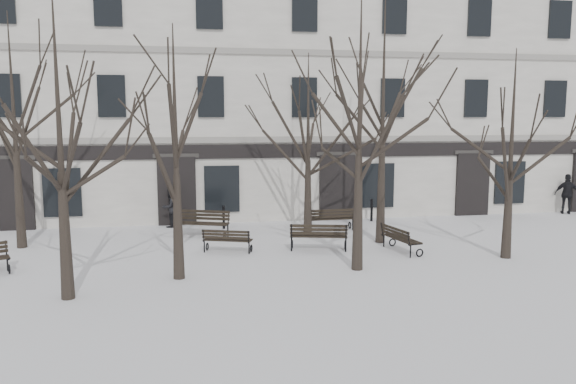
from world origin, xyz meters
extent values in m
plane|color=silver|center=(0.00, 0.00, 0.00)|extent=(100.00, 100.00, 0.00)
cube|color=silver|center=(0.00, 13.00, 5.50)|extent=(40.00, 10.00, 11.00)
cube|color=gray|center=(0.00, 7.97, 3.60)|extent=(40.00, 0.12, 0.25)
cube|color=gray|center=(0.00, 7.97, 7.30)|extent=(40.00, 0.12, 0.25)
cube|color=black|center=(0.00, 7.96, 3.10)|extent=(40.00, 0.10, 0.60)
cube|color=black|center=(-10.00, 7.94, 1.45)|extent=(1.60, 0.22, 2.90)
cube|color=#2D2B28|center=(-10.00, 7.90, 2.95)|extent=(1.90, 0.08, 0.18)
cube|color=black|center=(-8.10, 7.95, 1.50)|extent=(1.50, 0.14, 2.00)
cube|color=black|center=(-3.50, 7.94, 1.45)|extent=(1.60, 0.22, 2.90)
cube|color=#2D2B28|center=(-3.50, 7.90, 2.95)|extent=(1.90, 0.08, 0.18)
cube|color=black|center=(-1.60, 7.95, 1.50)|extent=(1.50, 0.14, 2.00)
cube|color=black|center=(3.50, 7.94, 1.45)|extent=(1.60, 0.22, 2.90)
cube|color=#2D2B28|center=(3.50, 7.90, 2.95)|extent=(1.90, 0.08, 0.18)
cube|color=black|center=(5.40, 7.95, 1.50)|extent=(1.50, 0.14, 2.00)
cube|color=black|center=(10.00, 7.94, 1.45)|extent=(1.60, 0.22, 2.90)
cube|color=#2D2B28|center=(10.00, 7.90, 2.95)|extent=(1.90, 0.08, 0.18)
cube|color=black|center=(11.90, 7.95, 1.50)|extent=(1.50, 0.14, 2.00)
cube|color=black|center=(-10.00, 7.95, 5.40)|extent=(1.10, 0.14, 1.70)
cube|color=black|center=(-10.00, 7.95, 9.00)|extent=(1.10, 0.14, 1.70)
cube|color=black|center=(-6.00, 7.95, 5.40)|extent=(1.10, 0.14, 1.70)
cube|color=black|center=(-6.00, 7.95, 9.00)|extent=(1.10, 0.14, 1.70)
cube|color=black|center=(-2.00, 7.95, 5.40)|extent=(1.10, 0.14, 1.70)
cube|color=black|center=(-2.00, 7.95, 9.00)|extent=(1.10, 0.14, 1.70)
cube|color=black|center=(2.00, 7.95, 5.40)|extent=(1.10, 0.14, 1.70)
cube|color=black|center=(2.00, 7.95, 9.00)|extent=(1.10, 0.14, 1.70)
cube|color=black|center=(6.00, 7.95, 5.40)|extent=(1.10, 0.14, 1.70)
cube|color=black|center=(6.00, 7.95, 9.00)|extent=(1.10, 0.14, 1.70)
cube|color=black|center=(10.00, 7.95, 5.40)|extent=(1.10, 0.14, 1.70)
cube|color=black|center=(10.00, 7.95, 9.00)|extent=(1.10, 0.14, 1.70)
cube|color=black|center=(14.00, 7.95, 5.40)|extent=(1.10, 0.14, 1.70)
cube|color=black|center=(14.00, 7.95, 9.00)|extent=(1.10, 0.14, 1.70)
cone|color=black|center=(-6.08, -1.55, 1.61)|extent=(0.34, 0.34, 3.22)
cone|color=black|center=(-3.33, -0.22, 1.49)|extent=(0.34, 0.34, 2.97)
cone|color=black|center=(1.95, -0.21, 1.72)|extent=(0.34, 0.34, 3.44)
cone|color=black|center=(7.15, 0.31, 1.41)|extent=(0.34, 0.34, 2.81)
cone|color=black|center=(-8.83, 4.62, 1.70)|extent=(0.34, 0.34, 3.40)
cone|color=black|center=(1.54, 5.01, 1.46)|extent=(0.34, 0.34, 2.92)
cone|color=black|center=(3.87, 3.20, 1.90)|extent=(0.34, 0.34, 3.79)
torus|color=black|center=(-8.25, 1.13, 0.14)|extent=(0.16, 0.29, 0.29)
cylinder|color=black|center=(-8.39, 1.47, 0.23)|extent=(0.05, 0.05, 0.46)
cube|color=black|center=(-8.32, 1.30, 0.46)|extent=(0.26, 0.54, 0.05)
cylinder|color=black|center=(-8.42, 1.54, 0.66)|extent=(0.09, 0.15, 0.51)
torus|color=black|center=(-0.95, 2.56, 0.13)|extent=(0.13, 0.27, 0.27)
cylinder|color=black|center=(-1.06, 2.25, 0.21)|extent=(0.05, 0.05, 0.41)
cube|color=black|center=(-1.00, 2.40, 0.41)|extent=(0.21, 0.49, 0.05)
torus|color=black|center=(-2.42, 3.07, 0.13)|extent=(0.13, 0.27, 0.27)
cylinder|color=black|center=(-2.53, 2.76, 0.21)|extent=(0.05, 0.05, 0.41)
cube|color=black|center=(-2.47, 2.91, 0.41)|extent=(0.21, 0.49, 0.05)
cube|color=black|center=(-1.67, 2.85, 0.43)|extent=(1.58, 0.62, 0.03)
cube|color=black|center=(-1.71, 2.73, 0.43)|extent=(1.58, 0.62, 0.03)
cube|color=black|center=(-1.76, 2.61, 0.43)|extent=(1.58, 0.62, 0.03)
cube|color=black|center=(-1.80, 2.49, 0.43)|extent=(1.58, 0.62, 0.03)
cube|color=black|center=(-1.81, 2.45, 0.55)|extent=(1.57, 0.57, 0.08)
cube|color=black|center=(-1.82, 2.43, 0.66)|extent=(1.57, 0.57, 0.08)
cube|color=black|center=(-1.82, 2.41, 0.77)|extent=(1.57, 0.57, 0.08)
cylinder|color=black|center=(-1.08, 2.18, 0.60)|extent=(0.08, 0.14, 0.46)
cylinder|color=black|center=(-2.55, 2.69, 0.60)|extent=(0.08, 0.14, 0.46)
torus|color=black|center=(2.31, 2.36, 0.15)|extent=(0.13, 0.32, 0.32)
cylinder|color=black|center=(2.22, 1.98, 0.24)|extent=(0.05, 0.05, 0.49)
cube|color=black|center=(2.26, 2.17, 0.49)|extent=(0.19, 0.59, 0.05)
torus|color=black|center=(0.51, 2.79, 0.15)|extent=(0.13, 0.32, 0.32)
cylinder|color=black|center=(0.42, 2.41, 0.24)|extent=(0.05, 0.05, 0.49)
cube|color=black|center=(0.47, 2.60, 0.49)|extent=(0.19, 0.59, 0.05)
cube|color=black|center=(1.42, 2.62, 0.51)|extent=(1.93, 0.55, 0.04)
cube|color=black|center=(1.39, 2.47, 0.51)|extent=(1.93, 0.55, 0.04)
cube|color=black|center=(1.35, 2.32, 0.51)|extent=(1.93, 0.55, 0.04)
cube|color=black|center=(1.32, 2.18, 0.51)|extent=(1.93, 0.55, 0.04)
cube|color=black|center=(1.30, 2.13, 0.65)|extent=(1.91, 0.49, 0.10)
cube|color=black|center=(1.30, 2.11, 0.78)|extent=(1.91, 0.49, 0.10)
cube|color=black|center=(1.29, 2.09, 0.91)|extent=(1.91, 0.49, 0.10)
cylinder|color=black|center=(2.20, 1.90, 0.71)|extent=(0.08, 0.16, 0.54)
cylinder|color=black|center=(0.40, 2.33, 0.71)|extent=(0.08, 0.16, 0.54)
torus|color=black|center=(-3.48, 5.44, 0.16)|extent=(0.17, 0.32, 0.32)
cylinder|color=black|center=(-3.33, 5.82, 0.25)|extent=(0.06, 0.06, 0.50)
cube|color=black|center=(-3.40, 5.63, 0.50)|extent=(0.27, 0.59, 0.06)
torus|color=black|center=(-1.70, 4.77, 0.16)|extent=(0.17, 0.32, 0.32)
cylinder|color=black|center=(-1.56, 5.15, 0.25)|extent=(0.06, 0.06, 0.50)
cube|color=black|center=(-1.63, 4.96, 0.50)|extent=(0.27, 0.59, 0.06)
cube|color=black|center=(-2.60, 5.07, 0.52)|extent=(1.91, 0.80, 0.04)
cube|color=black|center=(-2.55, 5.21, 0.52)|extent=(1.91, 0.80, 0.04)
cube|color=black|center=(-2.49, 5.36, 0.52)|extent=(1.91, 0.80, 0.04)
cube|color=black|center=(-2.44, 5.51, 0.52)|extent=(1.91, 0.80, 0.04)
cube|color=black|center=(-2.42, 5.55, 0.67)|extent=(1.89, 0.75, 0.10)
cube|color=black|center=(-2.42, 5.57, 0.80)|extent=(1.89, 0.75, 0.10)
cube|color=black|center=(-2.41, 5.59, 0.94)|extent=(1.89, 0.75, 0.10)
cylinder|color=black|center=(-3.30, 5.90, 0.72)|extent=(0.10, 0.16, 0.55)
cylinder|color=black|center=(-1.53, 5.23, 0.72)|extent=(0.10, 0.16, 0.55)
torus|color=black|center=(3.49, 5.82, 0.15)|extent=(0.06, 0.30, 0.30)
cylinder|color=black|center=(3.50, 5.45, 0.23)|extent=(0.05, 0.05, 0.47)
cube|color=black|center=(3.50, 5.64, 0.47)|extent=(0.07, 0.57, 0.05)
torus|color=black|center=(1.72, 5.76, 0.15)|extent=(0.06, 0.30, 0.30)
cylinder|color=black|center=(1.74, 5.39, 0.23)|extent=(0.05, 0.05, 0.47)
cube|color=black|center=(1.73, 5.58, 0.47)|extent=(0.07, 0.57, 0.05)
cube|color=black|center=(2.61, 5.83, 0.49)|extent=(1.87, 0.16, 0.04)
cube|color=black|center=(2.61, 5.69, 0.49)|extent=(1.87, 0.16, 0.04)
cube|color=black|center=(2.62, 5.54, 0.49)|extent=(1.87, 0.16, 0.04)
cube|color=black|center=(2.62, 5.40, 0.49)|extent=(1.87, 0.16, 0.04)
cube|color=black|center=(2.62, 5.36, 0.62)|extent=(1.87, 0.10, 0.09)
cube|color=black|center=(2.62, 5.33, 0.75)|extent=(1.87, 0.10, 0.09)
cube|color=black|center=(2.62, 5.31, 0.87)|extent=(1.87, 0.10, 0.09)
cylinder|color=black|center=(3.51, 5.37, 0.68)|extent=(0.05, 0.15, 0.52)
cylinder|color=black|center=(1.74, 5.31, 0.68)|extent=(0.05, 0.15, 0.52)
torus|color=black|center=(4.42, 0.90, 0.14)|extent=(0.29, 0.10, 0.29)
cylinder|color=black|center=(4.08, 0.83, 0.22)|extent=(0.05, 0.05, 0.44)
cube|color=black|center=(4.25, 0.86, 0.44)|extent=(0.54, 0.15, 0.05)
torus|color=black|center=(4.10, 2.54, 0.14)|extent=(0.29, 0.10, 0.29)
cylinder|color=black|center=(3.75, 2.47, 0.22)|extent=(0.05, 0.05, 0.44)
cube|color=black|center=(3.93, 2.50, 0.44)|extent=(0.54, 0.15, 0.05)
cube|color=black|center=(4.30, 1.72, 0.46)|extent=(0.43, 1.75, 0.03)
cube|color=black|center=(4.17, 1.70, 0.46)|extent=(0.43, 1.75, 0.03)
cube|color=black|center=(4.03, 1.67, 0.46)|extent=(0.43, 1.75, 0.03)
cube|color=black|center=(3.90, 1.64, 0.46)|extent=(0.43, 1.75, 0.03)
cube|color=black|center=(3.86, 1.64, 0.59)|extent=(0.38, 1.74, 0.09)
cube|color=black|center=(3.84, 1.63, 0.71)|extent=(0.38, 1.74, 0.09)
cube|color=black|center=(3.82, 1.63, 0.83)|extent=(0.38, 1.74, 0.09)
cylinder|color=black|center=(4.00, 0.81, 0.64)|extent=(0.15, 0.07, 0.49)
cylinder|color=black|center=(3.68, 2.45, 0.64)|extent=(0.15, 0.07, 0.49)
cylinder|color=black|center=(-1.62, 6.71, 0.45)|extent=(0.11, 0.11, 0.89)
sphere|color=black|center=(-1.62, 6.71, 0.91)|extent=(0.13, 0.13, 0.13)
cylinder|color=black|center=(4.91, 7.27, 0.46)|extent=(0.11, 0.11, 0.92)
sphere|color=black|center=(4.91, 7.27, 0.94)|extent=(0.13, 0.13, 0.13)
imported|color=black|center=(-3.76, 7.47, 0.00)|extent=(1.03, 1.01, 1.67)
imported|color=black|center=(14.63, 7.47, 0.00)|extent=(1.20, 0.95, 1.90)
camera|label=1|loc=(-3.00, -16.05, 4.58)|focal=35.00mm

